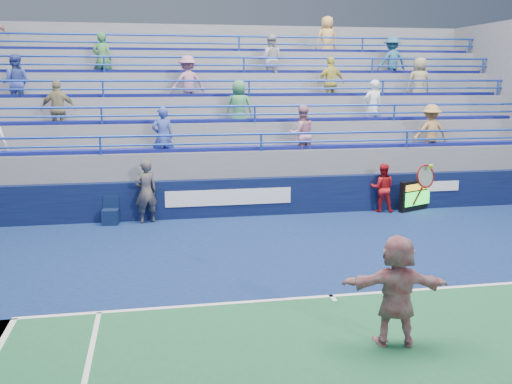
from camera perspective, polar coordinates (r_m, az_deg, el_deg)
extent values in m
plane|color=#333538|center=(10.65, 7.53, -10.38)|extent=(120.00, 120.00, 0.00)
cube|color=#101C52|center=(12.63, 4.43, -6.77)|extent=(18.00, 8.40, 0.02)
cube|color=white|center=(10.64, 7.53, -10.27)|extent=(11.00, 0.10, 0.01)
cube|color=white|center=(10.55, 7.70, -10.46)|extent=(0.08, 0.30, 0.01)
cube|color=#090D33|center=(16.54, 0.63, -0.46)|extent=(18.00, 0.30, 1.10)
cube|color=white|center=(16.22, -2.72, -0.53)|extent=(3.60, 0.02, 0.45)
cube|color=white|center=(18.09, 17.12, 0.54)|extent=(1.80, 0.02, 0.30)
cube|color=slate|center=(19.39, -1.05, 1.28)|extent=(18.00, 5.60, 1.10)
cube|color=slate|center=(19.33, -1.06, 2.38)|extent=(18.00, 5.60, 1.85)
cube|color=navy|center=(16.91, 0.25, 4.43)|extent=(17.40, 0.45, 0.10)
cylinder|color=#2045B0|center=(16.47, 0.51, 5.83)|extent=(18.00, 0.07, 0.07)
cube|color=slate|center=(19.77, -1.30, 3.67)|extent=(18.00, 4.60, 2.60)
cube|color=navy|center=(17.82, -0.35, 7.21)|extent=(17.40, 0.45, 0.10)
cylinder|color=#2045B0|center=(17.40, -0.12, 8.59)|extent=(18.00, 0.07, 0.07)
cube|color=slate|center=(20.21, -1.53, 4.91)|extent=(18.00, 3.60, 3.35)
cube|color=navy|center=(18.76, -0.91, 9.70)|extent=(17.40, 0.45, 0.10)
cylinder|color=#2045B0|center=(18.36, -0.70, 11.07)|extent=(18.00, 0.07, 0.07)
cube|color=slate|center=(20.67, -1.76, 6.09)|extent=(18.00, 2.60, 4.10)
cube|color=navy|center=(19.74, -1.41, 11.95)|extent=(17.40, 0.45, 0.10)
cylinder|color=#2045B0|center=(19.36, -1.22, 13.30)|extent=(18.00, 0.07, 0.07)
cube|color=slate|center=(21.13, -1.97, 7.22)|extent=(18.00, 1.60, 4.85)
cube|color=navy|center=(20.76, -1.87, 13.99)|extent=(17.40, 0.45, 0.10)
cylinder|color=#2045B0|center=(20.39, -1.70, 15.30)|extent=(18.00, 0.07, 0.07)
imported|color=#384BA9|center=(18.90, -22.89, 10.00)|extent=(0.86, 0.69, 1.70)
imported|color=#8F845F|center=(17.71, -19.14, 7.80)|extent=(1.00, 0.43, 1.70)
imported|color=#3F8C56|center=(17.72, -1.71, 8.41)|extent=(0.91, 0.67, 1.70)
imported|color=#CF859D|center=(17.16, 4.58, 5.78)|extent=(0.87, 0.70, 1.70)
imported|color=tan|center=(18.67, 17.05, 5.76)|extent=(1.11, 0.65, 1.70)
imported|color=#2B6483|center=(21.29, 13.42, 12.63)|extent=(1.18, 0.78, 1.70)
imported|color=silver|center=(19.93, 1.45, 13.04)|extent=(0.94, 0.80, 1.70)
imported|color=#FFC163|center=(21.52, 7.10, 14.82)|extent=(0.90, 0.66, 1.70)
imported|color=white|center=(18.89, 11.61, 8.36)|extent=(0.66, 0.48, 1.70)
imported|color=#DECF56|center=(19.43, 7.49, 10.78)|extent=(1.06, 0.61, 1.70)
imported|color=#3B8242|center=(19.55, -15.12, 12.70)|extent=(0.68, 0.52, 1.70)
imported|color=tan|center=(20.62, 15.99, 10.47)|extent=(0.85, 0.56, 1.70)
imported|color=#3548A0|center=(16.58, -9.31, 5.47)|extent=(0.68, 0.50, 1.70)
imported|color=#B97893|center=(18.53, -6.82, 10.78)|extent=(1.21, 0.86, 1.70)
cube|color=black|center=(17.80, 15.73, -0.33)|extent=(1.28, 0.68, 0.92)
cube|color=gold|center=(17.68, 15.89, 0.49)|extent=(1.13, 0.02, 0.18)
cube|color=#19E533|center=(17.74, 15.83, -0.61)|extent=(1.13, 0.02, 0.42)
cube|color=#0C193A|center=(16.01, -14.33, -2.44)|extent=(0.46, 0.46, 0.43)
cube|color=#0C193A|center=(16.12, -14.35, -0.97)|extent=(0.43, 0.08, 0.33)
imported|color=silver|center=(8.75, 13.89, -9.54)|extent=(1.64, 0.80, 1.70)
torus|color=#A21315|center=(8.47, 16.58, 1.52)|extent=(0.35, 0.20, 0.34)
cylinder|color=#A21315|center=(8.47, 15.87, -0.38)|extent=(0.08, 0.19, 0.31)
sphere|color=#CFDF33|center=(8.42, 17.10, 2.45)|extent=(0.07, 0.07, 0.07)
imported|color=#131634|center=(15.84, -10.96, 0.03)|extent=(0.75, 0.61, 1.76)
imported|color=red|center=(17.31, 12.51, 0.39)|extent=(0.84, 0.73, 1.46)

